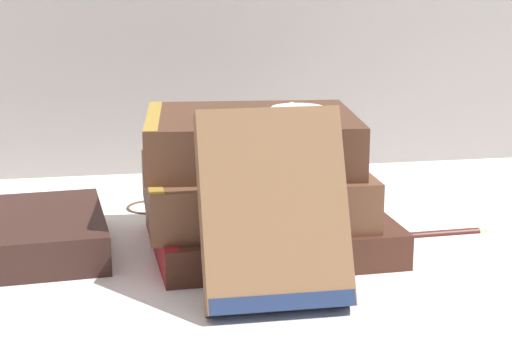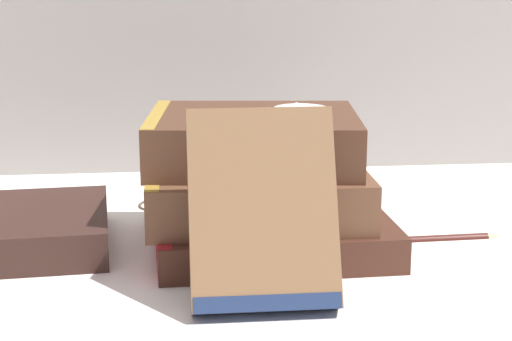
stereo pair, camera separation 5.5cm
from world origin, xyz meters
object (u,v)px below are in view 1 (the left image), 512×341
object	(u,v)px
book_flat_top	(245,140)
reading_glasses	(178,202)
fountain_pen	(427,231)
book_flat_middle	(247,190)
book_leaning_front	(274,216)
book_flat_bottom	(263,231)
pocket_watch	(298,110)

from	to	relation	value
book_flat_top	reading_glasses	world-z (taller)	book_flat_top
reading_glasses	fountain_pen	xyz separation A→B (m)	(0.22, -0.15, 0.00)
reading_glasses	book_flat_middle	bearing A→B (deg)	-87.82
book_leaning_front	reading_glasses	xyz separation A→B (m)	(-0.05, 0.28, -0.07)
book_flat_top	fountain_pen	xyz separation A→B (m)	(0.17, -0.01, -0.09)
book_leaning_front	reading_glasses	bearing A→B (deg)	99.79
book_flat_bottom	fountain_pen	bearing A→B (deg)	-0.40
book_flat_top	book_leaning_front	bearing A→B (deg)	-84.92
book_flat_top	book_flat_bottom	bearing A→B (deg)	-39.30
pocket_watch	reading_glasses	xyz separation A→B (m)	(-0.10, 0.15, -0.12)
pocket_watch	reading_glasses	world-z (taller)	pocket_watch
pocket_watch	book_leaning_front	bearing A→B (deg)	-109.79
book_flat_bottom	pocket_watch	xyz separation A→B (m)	(0.03, 0.01, 0.11)
book_flat_middle	reading_glasses	bearing A→B (deg)	109.56
book_flat_middle	fountain_pen	bearing A→B (deg)	-0.36
fountain_pen	book_leaning_front	bearing A→B (deg)	-145.35
fountain_pen	book_flat_top	bearing A→B (deg)	174.57
pocket_watch	fountain_pen	xyz separation A→B (m)	(0.13, -0.00, -0.12)
fountain_pen	book_flat_bottom	bearing A→B (deg)	179.46
book_flat_top	reading_glasses	xyz separation A→B (m)	(-0.05, 0.14, -0.10)
book_flat_middle	fountain_pen	xyz separation A→B (m)	(0.17, -0.00, -0.05)
book_leaning_front	pocket_watch	xyz separation A→B (m)	(0.05, 0.14, 0.06)
book_flat_top	book_flat_middle	bearing A→B (deg)	-77.48
book_flat_bottom	book_leaning_front	distance (m)	0.14
reading_glasses	book_flat_top	bearing A→B (deg)	-87.27
pocket_watch	book_flat_top	bearing A→B (deg)	173.64
book_flat_bottom	book_flat_top	world-z (taller)	book_flat_top
book_flat_bottom	pocket_watch	world-z (taller)	pocket_watch
reading_glasses	fountain_pen	bearing A→B (deg)	-50.78
reading_glasses	pocket_watch	bearing A→B (deg)	-73.14
book_flat_bottom	fountain_pen	distance (m)	0.16
book_flat_middle	reading_glasses	size ratio (longest dim) A/B	1.58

